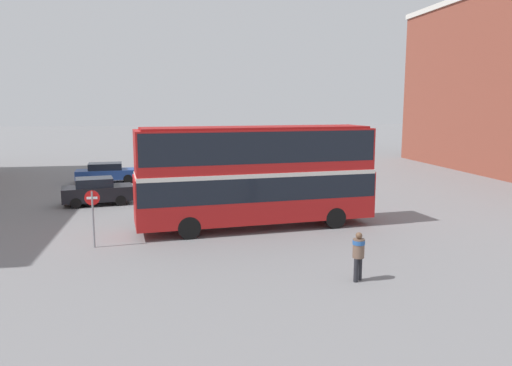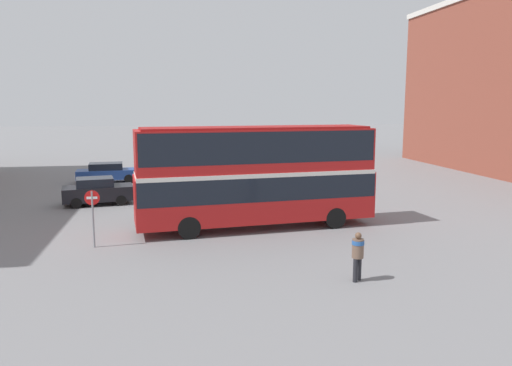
# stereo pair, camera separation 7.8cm
# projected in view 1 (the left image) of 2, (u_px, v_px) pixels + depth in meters

# --- Properties ---
(ground_plane) EXTENTS (240.00, 240.00, 0.00)m
(ground_plane) POSITION_uv_depth(u_px,v_px,m) (244.00, 226.00, 24.58)
(ground_plane) COLOR slate
(double_decker_bus) EXTENTS (11.60, 3.77, 4.89)m
(double_decker_bus) POSITION_uv_depth(u_px,v_px,m) (256.00, 171.00, 23.78)
(double_decker_bus) COLOR red
(double_decker_bus) RESTS_ON ground_plane
(pedestrian_foreground) EXTENTS (0.59, 0.59, 1.70)m
(pedestrian_foreground) POSITION_uv_depth(u_px,v_px,m) (358.00, 251.00, 16.77)
(pedestrian_foreground) COLOR #232328
(pedestrian_foreground) RESTS_ON ground_plane
(parked_car_kerb_near) EXTENTS (4.84, 2.23, 1.51)m
(parked_car_kerb_near) POSITION_uv_depth(u_px,v_px,m) (107.00, 172.00, 38.08)
(parked_car_kerb_near) COLOR navy
(parked_car_kerb_near) RESTS_ON ground_plane
(parked_car_kerb_far) EXTENTS (4.29, 2.53, 1.61)m
(parked_car_kerb_far) POSITION_uv_depth(u_px,v_px,m) (97.00, 191.00, 29.73)
(parked_car_kerb_far) COLOR black
(parked_car_kerb_far) RESTS_ON ground_plane
(no_entry_sign) EXTENTS (0.62, 0.08, 2.42)m
(no_entry_sign) POSITION_uv_depth(u_px,v_px,m) (93.00, 209.00, 20.64)
(no_entry_sign) COLOR gray
(no_entry_sign) RESTS_ON ground_plane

